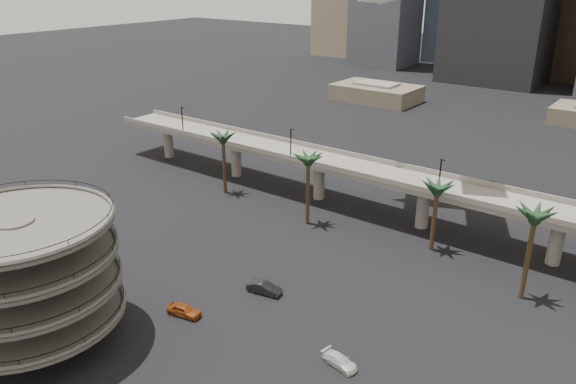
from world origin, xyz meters
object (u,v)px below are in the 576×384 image
Objects in this scene: car_c at (340,361)px; overpass at (369,175)px; car_a at (184,310)px; car_b at (264,288)px; parking_ramp at (24,270)px.

overpass is at bearing 35.11° from car_c.
car_a is 11.75m from car_b.
car_a is at bearing 143.60° from car_b.
car_b is (4.97, 10.65, 0.02)m from car_a.
car_b is at bearing 77.39° from car_c.
parking_ramp reaches higher than car_a.
overpass reaches higher than car_a.
overpass is 45.52m from car_c.
overpass is 34.47m from car_b.
overpass is 44.93m from car_a.
car_b reaches higher than car_c.
car_a is at bearing 109.33° from car_c.
parking_ramp is 60.46m from overpass.
parking_ramp is 0.17× the size of overpass.
car_b is 1.10× the size of car_c.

